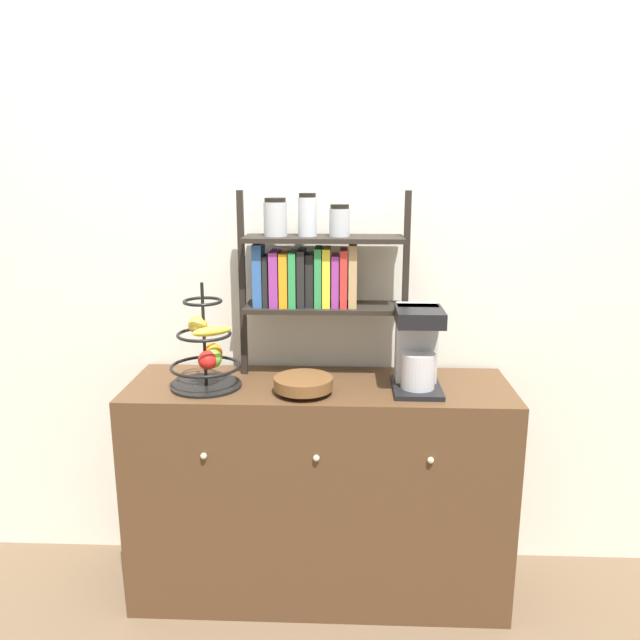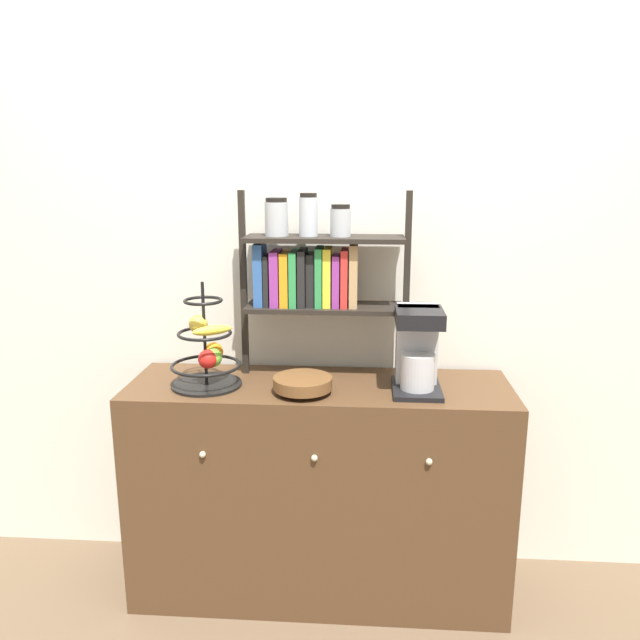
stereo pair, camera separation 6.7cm
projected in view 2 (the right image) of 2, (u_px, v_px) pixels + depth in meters
ground_plane at (315, 623)px, 2.37m from camera, size 12.00×12.00×0.00m
wall_back at (324, 265)px, 2.55m from camera, size 7.00×0.05×2.60m
sideboard at (319, 489)px, 2.48m from camera, size 1.46×0.47×0.88m
coffee_maker at (417, 348)px, 2.30m from camera, size 0.18×0.24×0.31m
fruit_stand at (207, 353)px, 2.34m from camera, size 0.27×0.27×0.40m
wooden_bowl at (303, 384)px, 2.28m from camera, size 0.22×0.22×0.06m
shelf_hutch at (311, 268)px, 2.40m from camera, size 0.66×0.20×0.72m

